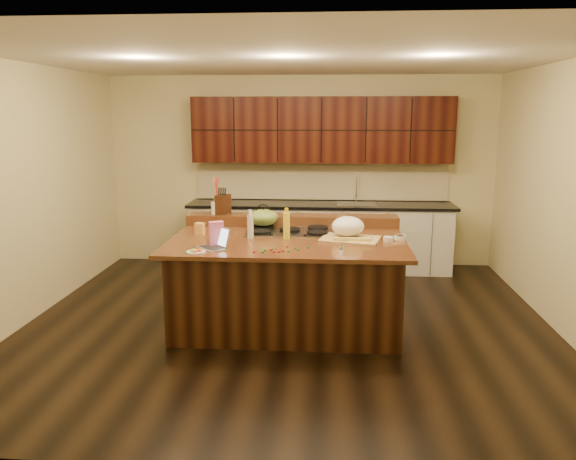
{
  "coord_description": "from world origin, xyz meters",
  "views": [
    {
      "loc": [
        0.42,
        -5.59,
        2.19
      ],
      "look_at": [
        0.0,
        0.05,
        1.0
      ],
      "focal_mm": 35.0,
      "sensor_mm": 36.0,
      "label": 1
    }
  ],
  "objects": [
    {
      "name": "room",
      "position": [
        0.0,
        0.0,
        1.35
      ],
      "size": [
        5.52,
        5.02,
        2.72
      ],
      "color": "black",
      "rests_on": "ground"
    },
    {
      "name": "ramekin_a",
      "position": [
        1.15,
        0.04,
        0.94
      ],
      "size": [
        0.13,
        0.13,
        0.04
      ],
      "primitive_type": "cylinder",
      "rotation": [
        0.0,
        0.0,
        -0.31
      ],
      "color": "white",
      "rests_on": "island"
    },
    {
      "name": "green_bowl",
      "position": [
        -0.3,
        0.43,
        1.06
      ],
      "size": [
        0.39,
        0.39,
        0.18
      ],
      "primitive_type": "ellipsoid",
      "rotation": [
        0.0,
        0.0,
        0.2
      ],
      "color": "olive",
      "rests_on": "cooktop"
    },
    {
      "name": "ramekin_c",
      "position": [
        1.02,
        -0.04,
        0.94
      ],
      "size": [
        0.11,
        0.11,
        0.04
      ],
      "primitive_type": "cylinder",
      "rotation": [
        0.0,
        0.0,
        -0.09
      ],
      "color": "white",
      "rests_on": "island"
    },
    {
      "name": "laptop",
      "position": [
        -0.66,
        -0.46,
        0.97
      ],
      "size": [
        0.37,
        0.37,
        0.2
      ],
      "rotation": [
        0.0,
        0.0,
        -0.78
      ],
      "color": "#B7B7BC",
      "rests_on": "island"
    },
    {
      "name": "kettle",
      "position": [
        -0.3,
        0.43,
        1.05
      ],
      "size": [
        0.22,
        0.22,
        0.18
      ],
      "primitive_type": "ellipsoid",
      "rotation": [
        0.0,
        0.0,
        -0.1
      ],
      "color": "black",
      "rests_on": "cooktop"
    },
    {
      "name": "pink_bag",
      "position": [
        -0.66,
        -0.4,
        1.04
      ],
      "size": [
        0.15,
        0.12,
        0.25
      ],
      "primitive_type": "cube",
      "rotation": [
        0.0,
        0.0,
        0.41
      ],
      "color": "pink",
      "rests_on": "island"
    },
    {
      "name": "gumdrop_1",
      "position": [
        0.05,
        -0.56,
        0.93
      ],
      "size": [
        0.02,
        0.02,
        0.02
      ],
      "primitive_type": "ellipsoid",
      "color": "#198C26",
      "rests_on": "island"
    },
    {
      "name": "wooden_tray",
      "position": [
        0.62,
        0.02,
        1.02
      ],
      "size": [
        0.65,
        0.54,
        0.23
      ],
      "rotation": [
        0.0,
        0.0,
        -0.23
      ],
      "color": "tan",
      "rests_on": "island"
    },
    {
      "name": "candy_plate",
      "position": [
        -0.8,
        -0.64,
        0.93
      ],
      "size": [
        0.23,
        0.23,
        0.01
      ],
      "primitive_type": "cylinder",
      "rotation": [
        0.0,
        0.0,
        -0.35
      ],
      "color": "white",
      "rests_on": "island"
    },
    {
      "name": "gumdrop_10",
      "position": [
        -0.04,
        -0.59,
        0.93
      ],
      "size": [
        0.02,
        0.02,
        0.02
      ],
      "primitive_type": "ellipsoid",
      "color": "red",
      "rests_on": "island"
    },
    {
      "name": "gumdrop_12",
      "position": [
        0.0,
        -0.56,
        0.93
      ],
      "size": [
        0.02,
        0.02,
        0.02
      ],
      "primitive_type": "ellipsoid",
      "color": "red",
      "rests_on": "island"
    },
    {
      "name": "cooktop",
      "position": [
        0.0,
        0.3,
        0.94
      ],
      "size": [
        0.92,
        0.52,
        0.05
      ],
      "color": "gray",
      "rests_on": "island"
    },
    {
      "name": "gumdrop_4",
      "position": [
        -0.08,
        -0.6,
        0.93
      ],
      "size": [
        0.02,
        0.02,
        0.02
      ],
      "primitive_type": "ellipsoid",
      "color": "red",
      "rests_on": "island"
    },
    {
      "name": "utensil_crock",
      "position": [
        -0.88,
        0.7,
        1.11
      ],
      "size": [
        0.16,
        0.16,
        0.14
      ],
      "primitive_type": "cylinder",
      "rotation": [
        0.0,
        0.0,
        -0.38
      ],
      "color": "white",
      "rests_on": "back_ledge"
    },
    {
      "name": "gumdrop_9",
      "position": [
        -0.17,
        -0.53,
        0.93
      ],
      "size": [
        0.02,
        0.02,
        0.02
      ],
      "primitive_type": "ellipsoid",
      "color": "#198C26",
      "rests_on": "island"
    },
    {
      "name": "gumdrop_5",
      "position": [
        0.22,
        -0.4,
        0.93
      ],
      "size": [
        0.02,
        0.02,
        0.02
      ],
      "primitive_type": "ellipsoid",
      "color": "#198C26",
      "rests_on": "island"
    },
    {
      "name": "back_ledge",
      "position": [
        0.0,
        0.7,
        0.98
      ],
      "size": [
        2.4,
        0.3,
        0.12
      ],
      "primitive_type": "cube",
      "color": "black",
      "rests_on": "island"
    },
    {
      "name": "gumdrop_7",
      "position": [
        -0.11,
        -0.48,
        0.93
      ],
      "size": [
        0.02,
        0.02,
        0.02
      ],
      "primitive_type": "ellipsoid",
      "color": "#198C26",
      "rests_on": "island"
    },
    {
      "name": "island",
      "position": [
        0.0,
        0.0,
        0.46
      ],
      "size": [
        2.4,
        1.6,
        0.92
      ],
      "color": "black",
      "rests_on": "ground"
    },
    {
      "name": "gumdrop_11",
      "position": [
        0.13,
        -0.5,
        0.93
      ],
      "size": [
        0.02,
        0.02,
        0.02
      ],
      "primitive_type": "ellipsoid",
      "color": "#198C26",
      "rests_on": "island"
    },
    {
      "name": "ramekin_b",
      "position": [
        1.13,
        0.02,
        0.94
      ],
      "size": [
        0.12,
        0.12,
        0.04
      ],
      "primitive_type": "cylinder",
      "rotation": [
        0.0,
        0.0,
        -0.18
      ],
      "color": "white",
      "rests_on": "island"
    },
    {
      "name": "gumdrop_8",
      "position": [
        -0.27,
        -0.62,
        0.93
      ],
      "size": [
        0.02,
        0.02,
        0.02
      ],
      "primitive_type": "ellipsoid",
      "color": "red",
      "rests_on": "island"
    },
    {
      "name": "gumdrop_3",
      "position": [
        0.1,
        -0.43,
        0.93
      ],
      "size": [
        0.02,
        0.02,
        0.02
      ],
      "primitive_type": "ellipsoid",
      "color": "#198C26",
      "rests_on": "island"
    },
    {
      "name": "package_box",
      "position": [
        -0.93,
        0.09,
        0.99
      ],
      "size": [
        0.11,
        0.09,
        0.13
      ],
      "primitive_type": "cube",
      "rotation": [
        0.0,
        0.0,
        -0.33
      ],
      "color": "#E7AC51",
      "rests_on": "island"
    },
    {
      "name": "kitchen_timer",
      "position": [
        0.54,
        -0.43,
        0.96
      ],
      "size": [
        0.09,
        0.09,
        0.07
      ],
      "primitive_type": "cone",
      "rotation": [
        0.0,
        0.0,
        -0.14
      ],
      "color": "silver",
      "rests_on": "island"
    },
    {
      "name": "vinegar_bottle",
      "position": [
        -0.38,
        -0.02,
        1.04
      ],
      "size": [
        0.08,
        0.08,
        0.25
      ],
      "primitive_type": "cylinder",
      "rotation": [
        0.0,
        0.0,
        -0.29
      ],
      "color": "silver",
      "rests_on": "island"
    },
    {
      "name": "back_counter",
      "position": [
        0.3,
        2.23,
        0.98
      ],
      "size": [
        3.7,
        0.66,
        2.4
      ],
      "color": "silver",
      "rests_on": "ground"
    },
    {
      "name": "gumdrop_0",
      "position": [
        -0.03,
        -0.58,
        0.93
      ],
      "size": [
        0.02,
        0.02,
        0.02
      ],
      "primitive_type": "ellipsoid",
      "color": "red",
      "rests_on": "island"
    },
    {
      "name": "gumdrop_6",
      "position": [
        -0.12,
        -0.52,
        0.93
      ],
      "size": [
        0.02,
        0.02,
        0.02
      ],
      "primitive_type": "ellipsoid",
      "color": "red",
      "rests_on": "island"
    },
    {
      "name": "gumdrop_2",
      "position": [
        0.03,
        -0.38,
        0.93
      ],
      "size": [
        0.02,
        0.02,
        0.02
      ],
      "primitive_type": "ellipsoid",
      "color": "red",
      "rests_on": "island"
    },
    {
      "name": "gumdrop_13",
      "position": [
        -0.19,
        -0.61,
        0.93
      ],
      "size": [
        0.02,
        0.02,
        0.02
      ],
      "primitive_type": "ellipsoid",
      "color": "#198C26",
      "rests_on": "island"
    },
    {
      "name": "strainer_bowl",
      "position": [
        0.64,
        0.43,
        0.97
      ],
      "size": [
        0.27,
        0.27,
        0.09
      ],
      "primitive_type": "cylinder",
      "rotation": [
        0.0,
        0.0,
        0.14
      ],
      "color": "#996B3F",
      "rests_on": "island"
    },
    {
      "name": "oil_bottle",
      "position": [
        -0.01,
        -0.01,
        1.06
      ],
      "size": [
        0.07,
        0.07,
        0.27
      ],
      "primitive_type": "cylinder",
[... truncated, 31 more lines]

